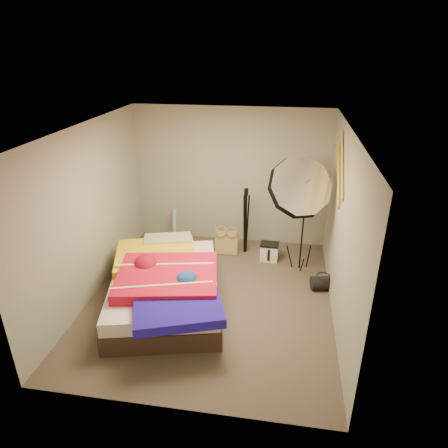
% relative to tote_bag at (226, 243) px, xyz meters
% --- Properties ---
extents(floor, '(4.00, 4.00, 0.00)m').
position_rel_tote_bag_xyz_m(floor, '(-0.01, -1.42, -0.20)').
color(floor, brown).
rests_on(floor, ground).
extents(ceiling, '(4.00, 4.00, 0.00)m').
position_rel_tote_bag_xyz_m(ceiling, '(-0.01, -1.42, 2.30)').
color(ceiling, silver).
rests_on(ceiling, wall_back).
extents(wall_back, '(3.50, 0.00, 3.50)m').
position_rel_tote_bag_xyz_m(wall_back, '(-0.01, 0.58, 1.05)').
color(wall_back, '#97998B').
rests_on(wall_back, floor).
extents(wall_front, '(3.50, 0.00, 3.50)m').
position_rel_tote_bag_xyz_m(wall_front, '(-0.01, -3.42, 1.05)').
color(wall_front, '#97998B').
rests_on(wall_front, floor).
extents(wall_left, '(0.00, 4.00, 4.00)m').
position_rel_tote_bag_xyz_m(wall_left, '(-1.76, -1.42, 1.05)').
color(wall_left, '#97998B').
rests_on(wall_left, floor).
extents(wall_right, '(0.00, 4.00, 4.00)m').
position_rel_tote_bag_xyz_m(wall_right, '(1.74, -1.42, 1.05)').
color(wall_right, '#97998B').
rests_on(wall_right, floor).
extents(tote_bag, '(0.41, 0.19, 0.42)m').
position_rel_tote_bag_xyz_m(tote_bag, '(0.00, 0.00, 0.00)').
color(tote_bag, tan).
rests_on(tote_bag, floor).
extents(wrapping_roll, '(0.08, 0.19, 0.66)m').
position_rel_tote_bag_xyz_m(wrapping_roll, '(-1.04, 0.30, 0.12)').
color(wrapping_roll, '#557FB6').
rests_on(wrapping_roll, floor).
extents(camera_case, '(0.30, 0.22, 0.30)m').
position_rel_tote_bag_xyz_m(camera_case, '(0.77, -0.13, -0.05)').
color(camera_case, white).
rests_on(camera_case, floor).
extents(duffel_bag, '(0.39, 0.28, 0.22)m').
position_rel_tote_bag_xyz_m(duffel_bag, '(1.64, -0.92, -0.09)').
color(duffel_bag, black).
rests_on(duffel_bag, floor).
extents(wall_stripe_upper, '(0.02, 0.91, 0.78)m').
position_rel_tote_bag_xyz_m(wall_stripe_upper, '(1.72, -0.82, 1.75)').
color(wall_stripe_upper, gold).
rests_on(wall_stripe_upper, wall_right).
extents(wall_stripe_lower, '(0.02, 0.91, 0.78)m').
position_rel_tote_bag_xyz_m(wall_stripe_lower, '(1.72, -0.57, 1.55)').
color(wall_stripe_lower, gold).
rests_on(wall_stripe_lower, wall_right).
extents(bed, '(2.02, 2.52, 0.63)m').
position_rel_tote_bag_xyz_m(bed, '(-0.62, -1.65, 0.11)').
color(bed, '#3F2922').
rests_on(bed, floor).
extents(photo_umbrella, '(1.10, 0.94, 2.06)m').
position_rel_tote_bag_xyz_m(photo_umbrella, '(1.17, -0.49, 1.27)').
color(photo_umbrella, black).
rests_on(photo_umbrella, floor).
extents(camera_tripod, '(0.07, 0.07, 1.21)m').
position_rel_tote_bag_xyz_m(camera_tripod, '(0.33, 0.10, 0.49)').
color(camera_tripod, black).
rests_on(camera_tripod, floor).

